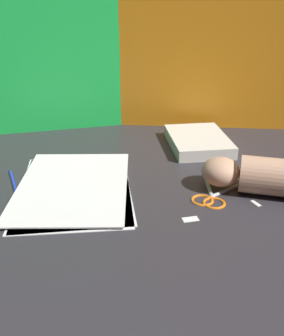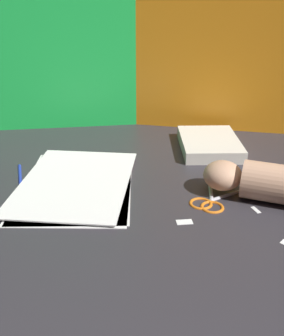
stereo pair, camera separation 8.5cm
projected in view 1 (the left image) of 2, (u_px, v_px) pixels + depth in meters
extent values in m
plane|color=#2D2B30|center=(129.00, 187.00, 0.90)|extent=(6.00, 6.00, 0.00)
cube|color=green|center=(68.00, 41.00, 1.15)|extent=(0.81, 0.15, 0.54)
cube|color=orange|center=(169.00, 46.00, 1.18)|extent=(0.85, 0.16, 0.50)
cube|color=white|center=(75.00, 188.00, 0.89)|extent=(0.26, 0.36, 0.00)
cube|color=white|center=(75.00, 187.00, 0.89)|extent=(0.25, 0.35, 0.00)
cube|color=white|center=(73.00, 185.00, 0.89)|extent=(0.27, 0.36, 0.00)
cube|color=silver|center=(198.00, 141.00, 1.11)|extent=(0.17, 0.22, 0.03)
sphere|color=silver|center=(212.00, 195.00, 0.86)|extent=(0.01, 0.01, 0.01)
cylinder|color=silver|center=(208.00, 183.00, 0.91)|extent=(0.02, 0.11, 0.01)
torus|color=orange|center=(214.00, 202.00, 0.83)|extent=(0.05, 0.05, 0.01)
cylinder|color=silver|center=(230.00, 188.00, 0.89)|extent=(0.10, 0.07, 0.01)
torus|color=orange|center=(202.00, 199.00, 0.84)|extent=(0.07, 0.07, 0.01)
ellipsoid|color=tan|center=(220.00, 171.00, 0.88)|extent=(0.11, 0.11, 0.06)
cube|color=white|center=(256.00, 203.00, 0.83)|extent=(0.02, 0.03, 0.00)
cube|color=white|center=(190.00, 219.00, 0.77)|extent=(0.03, 0.02, 0.00)
cylinder|color=#2333B2|center=(14.00, 184.00, 0.90)|extent=(0.06, 0.15, 0.01)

